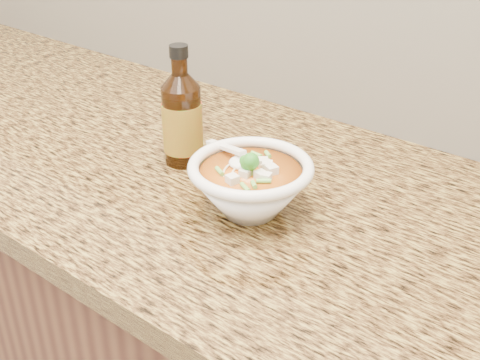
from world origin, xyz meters
The scene contains 3 objects.
counter_slab centered at (0.00, 1.68, 0.88)m, with size 4.00×0.68×0.04m, color olive.
soup_bowl centered at (0.09, 1.60, 0.94)m, with size 0.21×0.19×0.10m.
hot_sauce_bottle centered at (-0.10, 1.66, 0.98)m, with size 0.07×0.07×0.21m.
Camera 1 is at (0.56, 0.98, 1.39)m, focal length 45.00 mm.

